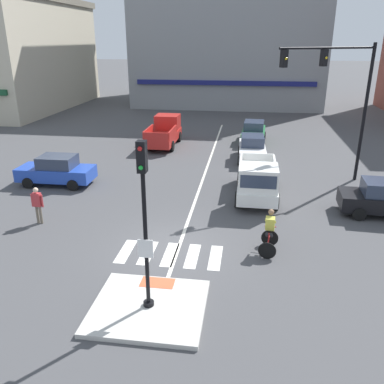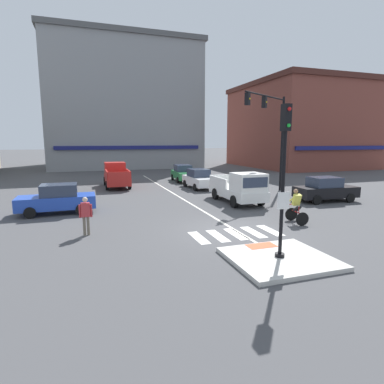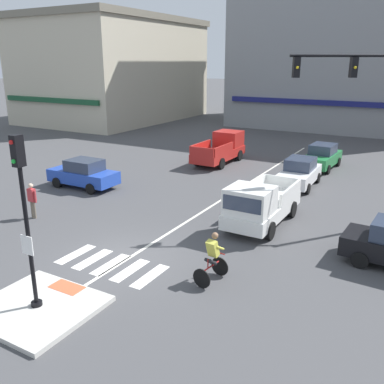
{
  "view_description": "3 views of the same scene",
  "coord_description": "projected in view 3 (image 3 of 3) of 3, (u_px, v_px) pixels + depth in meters",
  "views": [
    {
      "loc": [
        2.67,
        -13.46,
        7.58
      ],
      "look_at": [
        0.38,
        2.77,
        1.29
      ],
      "focal_mm": 37.37,
      "sensor_mm": 36.0,
      "label": 1
    },
    {
      "loc": [
        -6.05,
        -12.51,
        4.02
      ],
      "look_at": [
        -0.55,
        3.88,
        1.21
      ],
      "focal_mm": 29.52,
      "sensor_mm": 36.0,
      "label": 2
    },
    {
      "loc": [
        9.27,
        -10.9,
        6.98
      ],
      "look_at": [
        0.44,
        4.59,
        1.41
      ],
      "focal_mm": 39.37,
      "sensor_mm": 36.0,
      "label": 3
    }
  ],
  "objects": [
    {
      "name": "ground_plane",
      "position": [
        120.0,
        259.0,
        15.5
      ],
      "size": [
        300.0,
        300.0,
        0.0
      ],
      "primitive_type": "plane",
      "color": "#474749"
    },
    {
      "name": "traffic_island",
      "position": [
        37.0,
        307.0,
        12.32
      ],
      "size": [
        3.35,
        3.06,
        0.15
      ],
      "primitive_type": "cube",
      "color": "beige",
      "rests_on": "ground"
    },
    {
      "name": "tactile_pad_front",
      "position": [
        67.0,
        287.0,
        13.28
      ],
      "size": [
        1.1,
        0.6,
        0.01
      ],
      "primitive_type": "cube",
      "color": "#DB5B38",
      "rests_on": "traffic_island"
    },
    {
      "name": "signal_pole",
      "position": [
        25.0,
        208.0,
        11.4
      ],
      "size": [
        0.44,
        0.38,
        5.02
      ],
      "color": "black",
      "rests_on": "traffic_island"
    },
    {
      "name": "crosswalk_stripe_a",
      "position": [
        76.0,
        254.0,
        15.89
      ],
      "size": [
        0.44,
        1.8,
        0.01
      ],
      "primitive_type": "cube",
      "color": "silver",
      "rests_on": "ground"
    },
    {
      "name": "crosswalk_stripe_b",
      "position": [
        93.0,
        259.0,
        15.48
      ],
      "size": [
        0.44,
        1.8,
        0.01
      ],
      "primitive_type": "cube",
      "color": "silver",
      "rests_on": "ground"
    },
    {
      "name": "crosswalk_stripe_c",
      "position": [
        111.0,
        264.0,
        15.08
      ],
      "size": [
        0.44,
        1.8,
        0.01
      ],
      "primitive_type": "cube",
      "color": "silver",
      "rests_on": "ground"
    },
    {
      "name": "crosswalk_stripe_d",
      "position": [
        130.0,
        270.0,
        14.67
      ],
      "size": [
        0.44,
        1.8,
        0.01
      ],
      "primitive_type": "cube",
      "color": "silver",
      "rests_on": "ground"
    },
    {
      "name": "crosswalk_stripe_e",
      "position": [
        150.0,
        276.0,
        14.26
      ],
      "size": [
        0.44,
        1.8,
        0.01
      ],
      "primitive_type": "cube",
      "color": "silver",
      "rests_on": "ground"
    },
    {
      "name": "lane_centre_line",
      "position": [
        236.0,
        191.0,
        23.69
      ],
      "size": [
        0.14,
        28.0,
        0.01
      ],
      "primitive_type": "cube",
      "color": "silver",
      "rests_on": "ground"
    },
    {
      "name": "traffic_light_mast",
      "position": [
        384.0,
        107.0,
        17.52
      ],
      "size": [
        5.11,
        3.18,
        7.43
      ],
      "color": "black",
      "rests_on": "ground"
    },
    {
      "name": "building_corner_left",
      "position": [
        349.0,
        39.0,
        46.45
      ],
      "size": [
        22.41,
        18.37,
        18.65
      ],
      "color": "gray",
      "rests_on": "ground"
    },
    {
      "name": "building_far_block",
      "position": [
        115.0,
        69.0,
        51.34
      ],
      "size": [
        15.01,
        21.33,
        11.94
      ],
      "color": "beige",
      "rests_on": "ground"
    },
    {
      "name": "car_blue_cross_left",
      "position": [
        84.0,
        174.0,
        24.09
      ],
      "size": [
        4.12,
        1.88,
        1.64
      ],
      "color": "#2347B7",
      "rests_on": "ground"
    },
    {
      "name": "car_white_eastbound_far",
      "position": [
        299.0,
        173.0,
        24.31
      ],
      "size": [
        1.93,
        4.14,
        1.64
      ],
      "color": "white",
      "rests_on": "ground"
    },
    {
      "name": "car_green_eastbound_distant",
      "position": [
        322.0,
        157.0,
        28.39
      ],
      "size": [
        2.01,
        4.18,
        1.64
      ],
      "color": "#237A3D",
      "rests_on": "ground"
    },
    {
      "name": "pickup_truck_red_westbound_distant",
      "position": [
        222.0,
        149.0,
        30.11
      ],
      "size": [
        2.09,
        5.11,
        2.08
      ],
      "color": "red",
      "rests_on": "ground"
    },
    {
      "name": "pickup_truck_white_eastbound_mid",
      "position": [
        259.0,
        205.0,
        18.27
      ],
      "size": [
        2.08,
        5.11,
        2.08
      ],
      "color": "white",
      "rests_on": "ground"
    },
    {
      "name": "cyclist",
      "position": [
        212.0,
        257.0,
        13.73
      ],
      "size": [
        0.8,
        1.17,
        1.68
      ],
      "color": "black",
      "rests_on": "ground"
    },
    {
      "name": "pedestrian_at_curb_left",
      "position": [
        32.0,
        198.0,
        19.27
      ],
      "size": [
        0.55,
        0.23,
        1.67
      ],
      "color": "#6B6051",
      "rests_on": "ground"
    }
  ]
}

